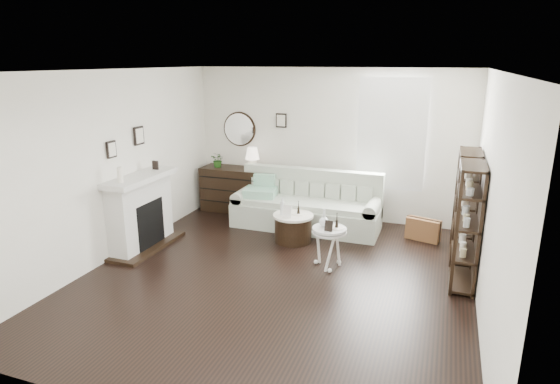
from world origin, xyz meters
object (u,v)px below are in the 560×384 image
at_px(sofa, 307,209).
at_px(dresser, 235,189).
at_px(drum_table, 293,228).
at_px(pedestal_table, 329,231).

relative_size(sofa, dresser, 1.99).
bearing_deg(sofa, drum_table, -90.81).
height_order(dresser, drum_table, dresser).
bearing_deg(dresser, pedestal_table, -39.38).
distance_m(sofa, pedestal_table, 1.71).
height_order(sofa, drum_table, sofa).
bearing_deg(pedestal_table, sofa, 116.80).
distance_m(dresser, pedestal_table, 3.01).
bearing_deg(sofa, dresser, 165.88).
distance_m(sofa, dresser, 1.61).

